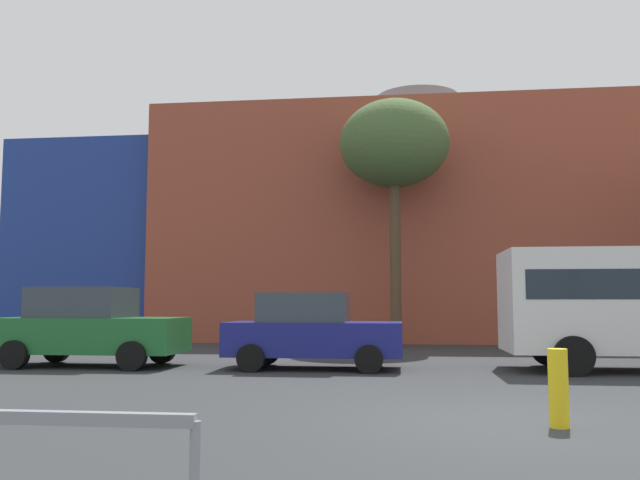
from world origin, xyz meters
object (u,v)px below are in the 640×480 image
bare_tree_0 (394,146)px  parked_car_1 (90,327)px  parked_car_2 (312,331)px  bollard_yellow_0 (558,388)px

bare_tree_0 → parked_car_1: bearing=-133.5°
parked_car_2 → bollard_yellow_0: bearing=-60.0°
parked_car_1 → parked_car_2: bearing=0.0°
parked_car_2 → parked_car_1: bearing=-180.0°
parked_car_2 → bare_tree_0: bare_tree_0 is taller
parked_car_2 → bollard_yellow_0: parked_car_2 is taller
parked_car_1 → bollard_yellow_0: bearing=-36.2°
parked_car_1 → bare_tree_0: bearing=46.5°
parked_car_2 → bare_tree_0: bearing=76.1°
bare_tree_0 → bollard_yellow_0: bearing=-82.0°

